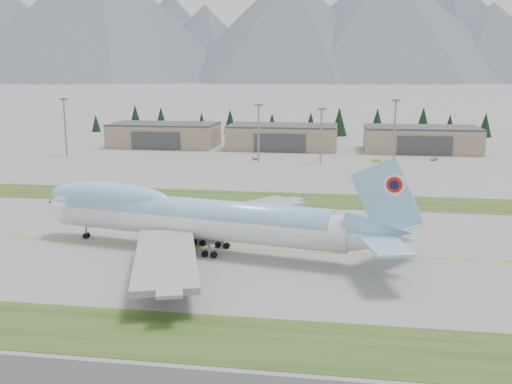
% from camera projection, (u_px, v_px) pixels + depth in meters
% --- Properties ---
extents(ground, '(7000.00, 7000.00, 0.00)m').
position_uv_depth(ground, '(278.00, 251.00, 109.11)').
color(ground, gray).
rests_on(ground, ground).
extents(grass_strip_near, '(400.00, 14.00, 0.08)m').
position_uv_depth(grass_strip_near, '(244.00, 341.00, 72.34)').
color(grass_strip_near, '#284619').
rests_on(grass_strip_near, ground).
extents(grass_strip_far, '(400.00, 18.00, 0.08)m').
position_uv_depth(grass_strip_far, '(297.00, 200.00, 152.66)').
color(grass_strip_far, '#284619').
rests_on(grass_strip_far, ground).
extents(taxiway_line_main, '(400.00, 0.40, 0.02)m').
position_uv_depth(taxiway_line_main, '(278.00, 251.00, 109.11)').
color(taxiway_line_main, gold).
rests_on(taxiway_line_main, ground).
extents(boeing_747_freighter, '(75.89, 64.07, 19.90)m').
position_uv_depth(boeing_747_freighter, '(195.00, 217.00, 107.87)').
color(boeing_747_freighter, white).
rests_on(boeing_747_freighter, ground).
extents(hangar_left, '(48.00, 26.60, 10.80)m').
position_uv_depth(hangar_left, '(165.00, 135.00, 263.42)').
color(hangar_left, gray).
rests_on(hangar_left, ground).
extents(hangar_center, '(48.00, 26.60, 10.80)m').
position_uv_depth(hangar_center, '(283.00, 137.00, 255.28)').
color(hangar_center, gray).
rests_on(hangar_center, ground).
extents(hangar_right, '(48.00, 26.60, 10.80)m').
position_uv_depth(hangar_right, '(421.00, 139.00, 246.40)').
color(hangar_right, gray).
rests_on(hangar_right, ground).
extents(floodlight_masts, '(203.90, 9.69, 23.93)m').
position_uv_depth(floodlight_masts, '(353.00, 122.00, 210.47)').
color(floodlight_masts, gray).
rests_on(floodlight_masts, ground).
extents(service_vehicle_a, '(2.94, 4.22, 1.33)m').
position_uv_depth(service_vehicle_a, '(255.00, 159.00, 224.30)').
color(service_vehicle_a, '#BDBCBE').
rests_on(service_vehicle_a, ground).
extents(service_vehicle_b, '(3.88, 1.99, 1.22)m').
position_uv_depth(service_vehicle_b, '(377.00, 162.00, 218.31)').
color(service_vehicle_b, '#B8C731').
rests_on(service_vehicle_b, ground).
extents(service_vehicle_c, '(3.62, 4.85, 1.31)m').
position_uv_depth(service_vehicle_c, '(434.00, 160.00, 222.31)').
color(service_vehicle_c, '#9F9EA2').
rests_on(service_vehicle_c, ground).
extents(conifer_belt, '(268.35, 15.25, 15.82)m').
position_uv_depth(conifer_belt, '(316.00, 122.00, 313.05)').
color(conifer_belt, black).
rests_on(conifer_belt, ground).
extents(mountain_ridge_front, '(4325.22, 1211.07, 527.79)m').
position_uv_depth(mountain_ridge_front, '(342.00, 20.00, 2163.33)').
color(mountain_ridge_front, '#4D5C67').
rests_on(mountain_ridge_front, ground).
extents(mountain_ridge_rear, '(4441.84, 1047.59, 523.79)m').
position_uv_depth(mountain_ridge_rear, '(397.00, 29.00, 2825.81)').
color(mountain_ridge_rear, '#4D5C67').
rests_on(mountain_ridge_rear, ground).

